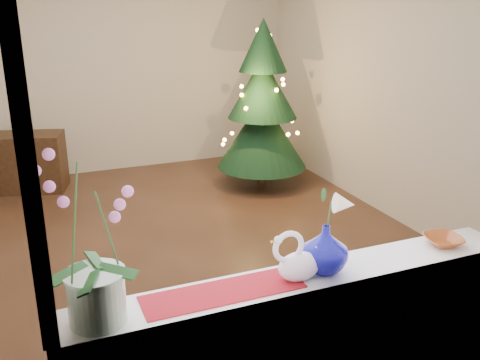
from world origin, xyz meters
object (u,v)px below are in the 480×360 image
Objects in this scene: paperweight at (333,267)px; xmas_tree at (262,104)px; swan at (300,256)px; side_table at (24,162)px; blue_vase at (325,245)px; orchid_pot at (91,239)px; amber_dish at (443,241)px.

paperweight is 3.89m from xmas_tree.
side_table is at bearing 92.79° from swan.
xmas_tree is (1.35, 3.62, -0.09)m from blue_vase.
xmas_tree is at bearing -2.05° from side_table.
orchid_pot is at bearing 168.48° from swan.
orchid_pot is 4.57m from side_table.
amber_dish is at bearing -8.94° from swan.
xmas_tree reaches higher than swan.
orchid_pot is 4.35m from xmas_tree.
orchid_pot reaches higher than swan.
paperweight is 0.40× the size of amber_dish.
orchid_pot reaches higher than amber_dish.
blue_vase is 4.68m from side_table.
side_table is (-1.10, 4.48, -0.70)m from swan.
blue_vase is 3.87m from xmas_tree.
orchid_pot is 2.72× the size of blue_vase.
orchid_pot is at bearing -179.10° from blue_vase.
swan is 1.05× the size of blue_vase.
swan is 1.70× the size of amber_dish.
amber_dish reaches higher than side_table.
xmas_tree reaches higher than blue_vase.
amber_dish is 0.18× the size of side_table.
blue_vase is 0.29× the size of side_table.
paperweight is at bearing -109.96° from xmas_tree.
swan is 3.94m from xmas_tree.
side_table is at bearing 105.55° from blue_vase.
amber_dish is at bearing -100.31° from xmas_tree.
orchid_pot is 4.42× the size of amber_dish.
orchid_pot reaches higher than side_table.
orchid_pot is 0.90m from swan.
xmas_tree is (2.37, 3.64, -0.31)m from orchid_pot.
blue_vase is 0.71m from amber_dish.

